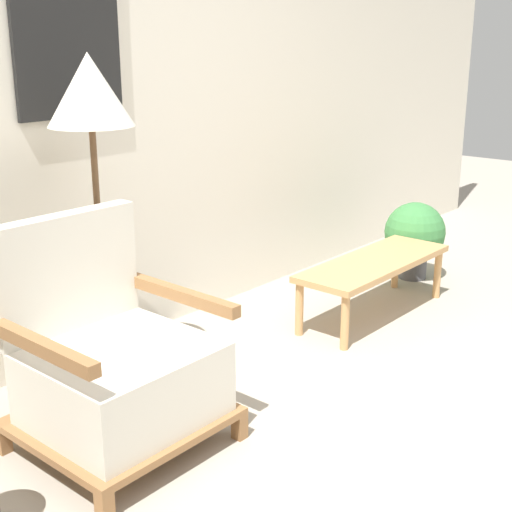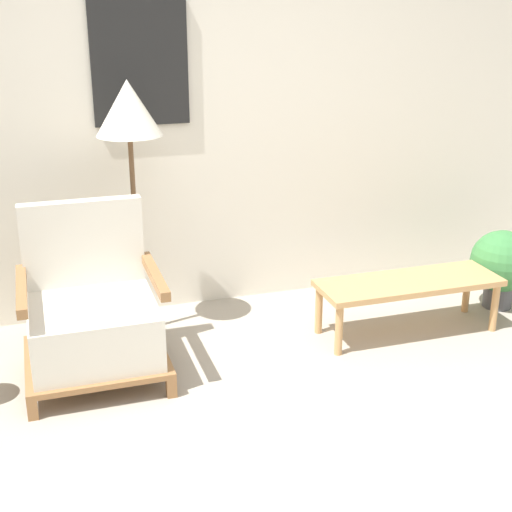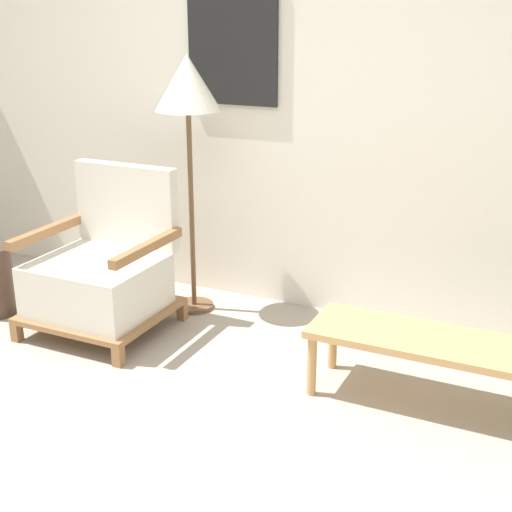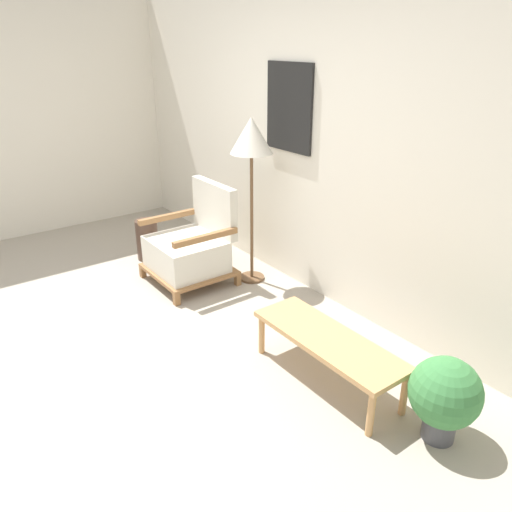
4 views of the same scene
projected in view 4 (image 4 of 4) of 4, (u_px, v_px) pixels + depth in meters
ground_plane at (78, 363)px, 3.48m from camera, size 14.00×14.00×0.00m
wall_back at (311, 135)px, 4.09m from camera, size 8.00×0.09×2.70m
wall_left at (18, 113)px, 5.30m from camera, size 0.06×8.00×2.70m
armchair at (191, 248)px, 4.55m from camera, size 0.72×0.68×0.89m
floor_lamp at (251, 142)px, 4.19m from camera, size 0.37×0.37×1.49m
coffee_table at (328, 343)px, 3.19m from camera, size 1.10×0.37×0.33m
vase at (147, 240)px, 5.06m from camera, size 0.22×0.22×0.41m
potted_plant at (445, 395)px, 2.72m from camera, size 0.40×0.40×0.51m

